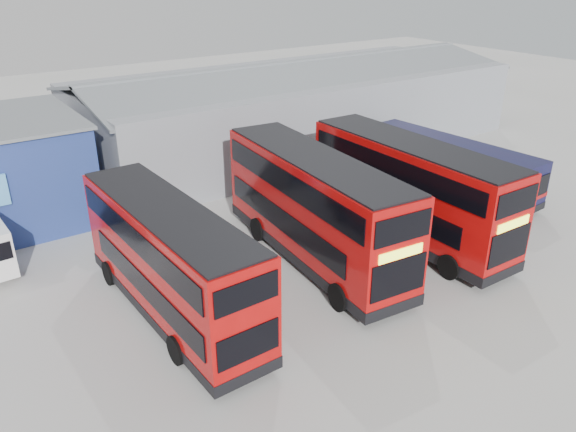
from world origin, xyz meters
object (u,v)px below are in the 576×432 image
at_px(double_decker_centre, 314,210).
at_px(double_decker_right, 409,192).
at_px(single_decker_blue, 449,166).
at_px(double_decker_left, 171,263).
at_px(maintenance_shed, 299,107).

height_order(double_decker_centre, double_decker_right, double_decker_centre).
distance_m(double_decker_centre, single_decker_blue, 11.51).
bearing_deg(double_decker_right, double_decker_centre, 171.89).
relative_size(double_decker_left, double_decker_right, 0.93).
xyz_separation_m(maintenance_shed, double_decker_left, (-16.40, -14.86, -0.45)).
distance_m(double_decker_left, double_decker_centre, 6.83).
xyz_separation_m(double_decker_centre, single_decker_blue, (11.26, 2.20, -0.93)).
bearing_deg(double_decker_centre, double_decker_right, -3.73).
bearing_deg(double_decker_right, double_decker_left, 179.48).
bearing_deg(double_decker_left, maintenance_shed, -139.29).
xyz_separation_m(double_decker_centre, double_decker_right, (4.89, -0.77, -0.04)).
relative_size(double_decker_left, double_decker_centre, 0.90).
xyz_separation_m(double_decker_left, double_decker_right, (11.70, -0.29, 0.17)).
bearing_deg(double_decker_left, double_decker_centre, -177.38).
distance_m(double_decker_right, single_decker_blue, 7.08).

